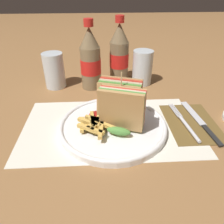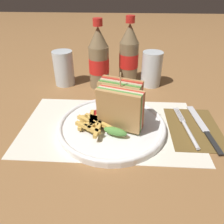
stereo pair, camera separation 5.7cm
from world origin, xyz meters
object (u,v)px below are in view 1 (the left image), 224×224
at_px(coke_bottle_far, 119,54).
at_px(club_sandwich, 121,106).
at_px(plate_main, 112,126).
at_px(fork, 186,124).
at_px(knife, 200,121).
at_px(glass_far, 54,73).
at_px(glass_near, 142,70).
at_px(coke_bottle_near, 90,60).

bearing_deg(coke_bottle_far, club_sandwich, -94.24).
relative_size(plate_main, fork, 1.54).
height_order(knife, coke_bottle_far, coke_bottle_far).
xyz_separation_m(plate_main, coke_bottle_far, (0.04, 0.31, 0.09)).
bearing_deg(coke_bottle_far, glass_far, -168.74).
bearing_deg(knife, glass_near, 107.50).
bearing_deg(knife, glass_far, 143.22).
distance_m(coke_bottle_far, glass_near, 0.10).
relative_size(plate_main, knife, 1.33).
bearing_deg(club_sandwich, coke_bottle_far, 85.76).
bearing_deg(glass_near, plate_main, -114.08).
distance_m(club_sandwich, fork, 0.19).
height_order(plate_main, glass_far, glass_far).
relative_size(plate_main, glass_far, 2.30).
bearing_deg(club_sandwich, coke_bottle_near, 106.97).
bearing_deg(fork, knife, 12.69).
relative_size(fork, knife, 0.86).
height_order(club_sandwich, knife, club_sandwich).
xyz_separation_m(plate_main, fork, (0.19, -0.00, -0.00)).
distance_m(coke_bottle_far, glass_far, 0.24).
height_order(coke_bottle_near, glass_near, coke_bottle_near).
bearing_deg(club_sandwich, knife, 3.29).
bearing_deg(glass_near, knife, -66.84).
relative_size(plate_main, coke_bottle_far, 1.21).
relative_size(knife, coke_bottle_near, 0.91).
bearing_deg(plate_main, fork, -0.91).
relative_size(fork, coke_bottle_far, 0.78).
distance_m(plate_main, club_sandwich, 0.06).
bearing_deg(fork, glass_near, 98.23).
distance_m(fork, coke_bottle_far, 0.36).
relative_size(coke_bottle_far, glass_far, 1.90).
distance_m(knife, glass_far, 0.50).
relative_size(club_sandwich, knife, 0.67).
xyz_separation_m(plate_main, knife, (0.24, 0.01, -0.00)).
relative_size(coke_bottle_near, glass_far, 1.90).
height_order(plate_main, coke_bottle_far, coke_bottle_far).
relative_size(club_sandwich, glass_near, 1.16).
xyz_separation_m(knife, coke_bottle_far, (-0.20, 0.30, 0.09)).
relative_size(club_sandwich, coke_bottle_near, 0.61).
height_order(club_sandwich, coke_bottle_far, coke_bottle_far).
distance_m(fork, coke_bottle_near, 0.37).
xyz_separation_m(coke_bottle_far, glass_far, (-0.23, -0.05, -0.05)).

